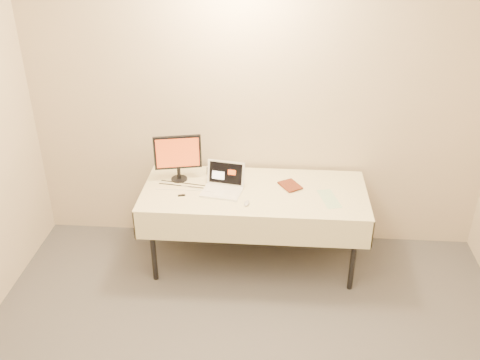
# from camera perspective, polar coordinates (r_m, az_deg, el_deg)

# --- Properties ---
(back_wall) EXTENTS (4.00, 0.10, 2.70)m
(back_wall) POSITION_cam_1_polar(r_m,az_deg,el_deg) (4.58, 1.95, 8.39)
(back_wall) COLOR beige
(back_wall) RESTS_ON ground
(table) EXTENTS (1.86, 0.81, 0.74)m
(table) POSITION_cam_1_polar(r_m,az_deg,el_deg) (4.46, 1.54, -1.80)
(table) COLOR black
(table) RESTS_ON ground
(laptop) EXTENTS (0.36, 0.32, 0.22)m
(laptop) POSITION_cam_1_polar(r_m,az_deg,el_deg) (4.41, -1.78, -0.45)
(laptop) COLOR white
(laptop) RESTS_ON table
(monitor) EXTENTS (0.39, 0.17, 0.41)m
(monitor) POSITION_cam_1_polar(r_m,az_deg,el_deg) (4.51, -6.66, 2.72)
(monitor) COLOR black
(monitor) RESTS_ON table
(book) EXTENTS (0.13, 0.09, 0.19)m
(book) POSITION_cam_1_polar(r_m,az_deg,el_deg) (4.42, 4.64, 0.16)
(book) COLOR #94371B
(book) RESTS_ON table
(alarm_clock) EXTENTS (0.14, 0.08, 0.05)m
(alarm_clock) POSITION_cam_1_polar(r_m,az_deg,el_deg) (4.68, -2.77, 0.98)
(alarm_clock) COLOR black
(alarm_clock) RESTS_ON table
(clicker) EXTENTS (0.05, 0.09, 0.02)m
(clicker) POSITION_cam_1_polar(r_m,az_deg,el_deg) (4.23, 0.73, -2.49)
(clicker) COLOR #B7B7B9
(clicker) RESTS_ON table
(paper_form) EXTENTS (0.19, 0.32, 0.00)m
(paper_form) POSITION_cam_1_polar(r_m,az_deg,el_deg) (4.37, 9.49, -1.98)
(paper_form) COLOR #ADDAAF
(paper_form) RESTS_ON table
(usb_dongle) EXTENTS (0.06, 0.03, 0.01)m
(usb_dongle) POSITION_cam_1_polar(r_m,az_deg,el_deg) (4.37, -6.25, -1.64)
(usb_dongle) COLOR black
(usb_dongle) RESTS_ON table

